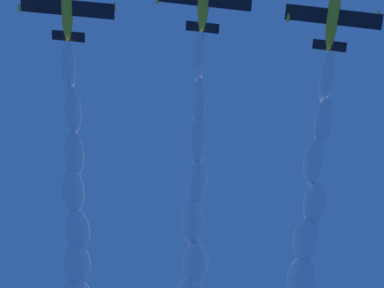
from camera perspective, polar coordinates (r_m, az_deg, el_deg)
airplane_lead at (r=87.77m, az=9.36°, el=8.68°), size 9.30×8.67×3.45m
airplane_right_wingman at (r=88.33m, az=-8.27°, el=9.29°), size 9.35×8.65×3.11m
smoke_trail_lead at (r=101.71m, az=7.45°, el=-8.21°), size 20.57×38.95×7.51m
smoke_trail_left_wingman at (r=101.03m, az=0.12°, el=-7.19°), size 20.08×39.26×7.60m
smoke_trail_right_wingman at (r=102.13m, az=-7.72°, el=-7.53°), size 20.67×38.75×7.69m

